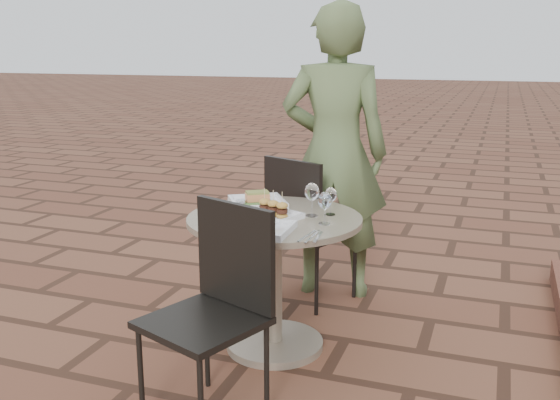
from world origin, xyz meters
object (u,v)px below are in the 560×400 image
(chair_far, at_px, (304,219))
(diner, at_px, (335,153))
(chair_near, at_px, (218,294))
(plate_sliders, at_px, (273,212))
(plate_tuna, at_px, (262,229))
(cafe_table, at_px, (275,262))
(plate_salmon, at_px, (257,201))

(chair_far, height_order, diner, diner)
(chair_far, relative_size, chair_near, 1.00)
(diner, relative_size, plate_sliders, 6.15)
(chair_near, height_order, plate_tuna, chair_near)
(chair_far, distance_m, chair_near, 1.28)
(chair_near, relative_size, diner, 0.50)
(cafe_table, bearing_deg, plate_salmon, 132.11)
(chair_far, distance_m, plate_salmon, 0.51)
(cafe_table, relative_size, plate_salmon, 2.27)
(chair_far, height_order, plate_salmon, chair_far)
(chair_near, bearing_deg, plate_tuna, 101.68)
(diner, bearing_deg, cafe_table, 75.00)
(chair_near, distance_m, plate_salmon, 0.87)
(cafe_table, relative_size, plate_sliders, 2.99)
(cafe_table, height_order, plate_tuna, plate_tuna)
(chair_far, height_order, plate_sliders, chair_far)
(cafe_table, distance_m, plate_sliders, 0.28)
(plate_salmon, height_order, plate_sliders, plate_sliders)
(diner, bearing_deg, plate_sliders, 75.74)
(plate_salmon, bearing_deg, plate_tuna, -65.98)
(chair_far, bearing_deg, plate_tuna, 118.56)
(plate_sliders, height_order, plate_tuna, plate_sliders)
(plate_salmon, distance_m, plate_sliders, 0.29)
(plate_salmon, bearing_deg, diner, 70.33)
(cafe_table, distance_m, chair_near, 0.64)
(plate_tuna, bearing_deg, cafe_table, 97.92)
(diner, bearing_deg, chair_near, 76.37)
(diner, xyz_separation_m, plate_sliders, (-0.07, -0.93, -0.16))
(plate_salmon, bearing_deg, chair_far, 74.24)
(chair_far, relative_size, diner, 0.50)
(cafe_table, height_order, plate_sliders, plate_sliders)
(diner, distance_m, plate_sliders, 0.94)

